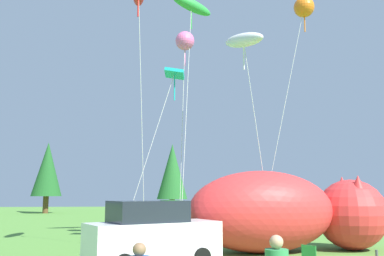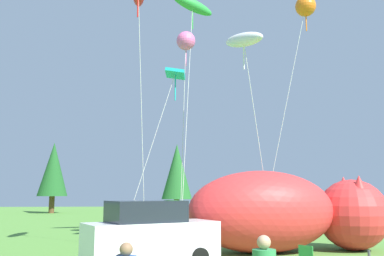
% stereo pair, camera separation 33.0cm
% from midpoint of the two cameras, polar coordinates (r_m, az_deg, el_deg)
% --- Properties ---
extents(parked_car, '(4.61, 3.33, 2.09)m').
position_cam_midpoint_polar(parked_car, '(14.42, -6.00, -13.88)').
color(parked_car, white).
rests_on(parked_car, ground).
extents(inflatable_cat, '(8.54, 3.89, 3.22)m').
position_cam_midpoint_polar(inflatable_cat, '(17.91, 11.84, -11.19)').
color(inflatable_cat, red).
rests_on(inflatable_cat, ground).
extents(kite_teal_diamond, '(2.92, 1.64, 8.15)m').
position_cam_midpoint_polar(kite_teal_diamond, '(20.38, -2.92, 6.84)').
color(kite_teal_diamond, silver).
rests_on(kite_teal_diamond, ground).
extents(kite_white_ghost, '(2.19, 2.50, 9.37)m').
position_cam_midpoint_polar(kite_white_ghost, '(18.77, 6.39, 11.48)').
color(kite_white_ghost, silver).
rests_on(kite_white_ghost, ground).
extents(kite_pink_octopus, '(0.95, 1.06, 10.33)m').
position_cam_midpoint_polar(kite_pink_octopus, '(21.78, -1.40, 11.45)').
color(kite_pink_octopus, silver).
rests_on(kite_pink_octopus, ground).
extents(kite_green_fish, '(2.49, 3.74, 12.52)m').
position_cam_midpoint_polar(kite_green_fish, '(23.07, -0.51, 15.94)').
color(kite_green_fish, silver).
rests_on(kite_green_fish, ground).
extents(kite_orange_flower, '(3.25, 1.03, 12.15)m').
position_cam_midpoint_polar(kite_orange_flower, '(23.11, 14.28, 15.26)').
color(kite_orange_flower, silver).
rests_on(kite_orange_flower, ground).
extents(horizon_tree_east, '(2.97, 2.97, 7.08)m').
position_cam_midpoint_polar(horizon_tree_east, '(42.22, -2.87, -5.83)').
color(horizon_tree_east, brown).
rests_on(horizon_tree_east, ground).
extents(horizon_tree_west, '(3.35, 3.35, 8.00)m').
position_cam_midpoint_polar(horizon_tree_west, '(51.56, -18.90, -5.24)').
color(horizon_tree_west, brown).
rests_on(horizon_tree_west, ground).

